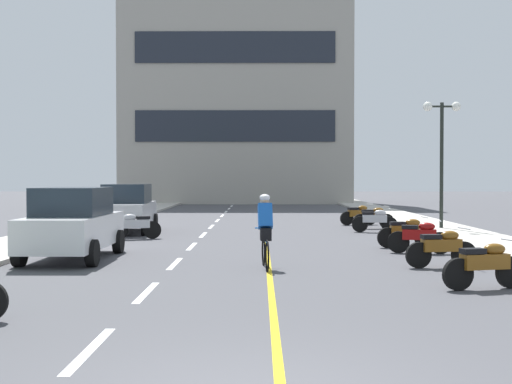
{
  "coord_description": "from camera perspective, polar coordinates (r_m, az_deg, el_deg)",
  "views": [
    {
      "loc": [
        0.05,
        -6.0,
        2.08
      ],
      "look_at": [
        -0.12,
        20.92,
        1.48
      ],
      "focal_mm": 46.95,
      "sensor_mm": 36.0,
      "label": 1
    }
  ],
  "objects": [
    {
      "name": "lane_dash_7",
      "position": [
        36.11,
        -2.9,
        -2.03
      ],
      "size": [
        0.14,
        2.2,
        0.01
      ],
      "primitive_type": "cube",
      "color": "silver",
      "rests_on": "ground"
    },
    {
      "name": "curb_right",
      "position": [
        30.9,
        13.74,
        -2.51
      ],
      "size": [
        2.4,
        72.0,
        0.12
      ],
      "primitive_type": "cube",
      "color": "#B7B2A8",
      "rests_on": "ground"
    },
    {
      "name": "motorcycle_3",
      "position": [
        18.74,
        13.77,
        -3.68
      ],
      "size": [
        1.68,
        0.64,
        0.92
      ],
      "color": "black",
      "rests_on": "ground"
    },
    {
      "name": "lane_dash_2",
      "position": [
        16.26,
        -6.93,
        -6.07
      ],
      "size": [
        0.14,
        2.2,
        0.01
      ],
      "primitive_type": "cube",
      "color": "silver",
      "rests_on": "ground"
    },
    {
      "name": "centre_line_yellow",
      "position": [
        30.07,
        0.73,
        -2.69
      ],
      "size": [
        0.12,
        66.0,
        0.01
      ],
      "primitive_type": "cube",
      "color": "gold",
      "rests_on": "ground"
    },
    {
      "name": "motorcycle_8",
      "position": [
        29.33,
        8.74,
        -1.88
      ],
      "size": [
        1.65,
        0.76,
        0.92
      ],
      "color": "black",
      "rests_on": "ground"
    },
    {
      "name": "motorcycle_4",
      "position": [
        20.16,
        12.7,
        -3.33
      ],
      "size": [
        1.7,
        0.6,
        0.92
      ],
      "color": "black",
      "rests_on": "ground"
    },
    {
      "name": "motorcycle_1",
      "position": [
        13.14,
        18.96,
        -5.82
      ],
      "size": [
        1.67,
        0.69,
        0.92
      ],
      "color": "black",
      "rests_on": "ground"
    },
    {
      "name": "lane_dash_11",
      "position": [
        52.08,
        -1.9,
        -1.01
      ],
      "size": [
        0.14,
        2.2,
        0.01
      ],
      "primitive_type": "cube",
      "color": "silver",
      "rests_on": "ground"
    },
    {
      "name": "motorcycle_6",
      "position": [
        25.54,
        10.1,
        -2.35
      ],
      "size": [
        1.7,
        0.6,
        0.92
      ],
      "color": "black",
      "rests_on": "ground"
    },
    {
      "name": "motorcycle_2",
      "position": [
        15.94,
        15.56,
        -4.56
      ],
      "size": [
        1.69,
        0.6,
        0.92
      ],
      "color": "black",
      "rests_on": "ground"
    },
    {
      "name": "lane_dash_10",
      "position": [
        48.08,
        -2.09,
        -1.2
      ],
      "size": [
        0.14,
        2.2,
        0.01
      ],
      "primitive_type": "cube",
      "color": "silver",
      "rests_on": "ground"
    },
    {
      "name": "lane_dash_0",
      "position": [
        8.51,
        -13.95,
        -12.88
      ],
      "size": [
        0.14,
        2.2,
        0.01
      ],
      "primitive_type": "cube",
      "color": "silver",
      "rests_on": "ground"
    },
    {
      "name": "motorcycle_7",
      "position": [
        27.37,
        10.0,
        -2.11
      ],
      "size": [
        1.69,
        0.6,
        0.92
      ],
      "color": "black",
      "rests_on": "ground"
    },
    {
      "name": "ground_plane",
      "position": [
        27.08,
        0.25,
        -3.13
      ],
      "size": [
        140.0,
        140.0,
        0.0
      ],
      "primitive_type": "plane",
      "color": "#47474C"
    },
    {
      "name": "lane_dash_1",
      "position": [
        12.34,
        -9.31,
        -8.43
      ],
      "size": [
        0.14,
        2.2,
        0.01
      ],
      "primitive_type": "cube",
      "color": "silver",
      "rests_on": "ground"
    },
    {
      "name": "parked_car_mid",
      "position": [
        25.57,
        -10.92,
        -1.36
      ],
      "size": [
        2.05,
        4.26,
        1.82
      ],
      "color": "black",
      "rests_on": "ground"
    },
    {
      "name": "street_lamp_mid",
      "position": [
        26.87,
        15.55,
        4.7
      ],
      "size": [
        1.46,
        0.36,
        4.87
      ],
      "color": "black",
      "rests_on": "curb_right"
    },
    {
      "name": "motorcycle_5",
      "position": [
        22.73,
        -10.24,
        -2.8
      ],
      "size": [
        1.64,
        0.78,
        0.92
      ],
      "color": "black",
      "rests_on": "ground"
    },
    {
      "name": "lane_dash_9",
      "position": [
        44.09,
        -2.31,
        -1.43
      ],
      "size": [
        0.14,
        2.2,
        0.01
      ],
      "primitive_type": "cube",
      "color": "silver",
      "rests_on": "ground"
    },
    {
      "name": "parked_car_near",
      "position": [
        17.51,
        -15.35,
        -2.58
      ],
      "size": [
        1.93,
        4.21,
        1.82
      ],
      "color": "black",
      "rests_on": "ground"
    },
    {
      "name": "lane_dash_3",
      "position": [
        20.21,
        -5.49,
        -4.63
      ],
      "size": [
        0.14,
        2.2,
        0.01
      ],
      "primitive_type": "cube",
      "color": "silver",
      "rests_on": "ground"
    },
    {
      "name": "cyclist_rider",
      "position": [
        15.25,
        0.79,
        -3.21
      ],
      "size": [
        0.42,
        1.77,
        1.71
      ],
      "color": "black",
      "rests_on": "ground"
    },
    {
      "name": "lane_dash_4",
      "position": [
        24.17,
        -4.52,
        -3.66
      ],
      "size": [
        0.14,
        2.2,
        0.01
      ],
      "primitive_type": "cube",
      "color": "silver",
      "rests_on": "ground"
    },
    {
      "name": "lane_dash_5",
      "position": [
        28.15,
        -3.83,
        -2.96
      ],
      "size": [
        0.14,
        2.2,
        0.01
      ],
      "primitive_type": "cube",
      "color": "silver",
      "rests_on": "ground"
    },
    {
      "name": "lane_dash_6",
      "position": [
        32.13,
        -3.31,
        -2.44
      ],
      "size": [
        0.14,
        2.2,
        0.01
      ],
      "primitive_type": "cube",
      "color": "silver",
      "rests_on": "ground"
    },
    {
      "name": "lane_dash_8",
      "position": [
        40.1,
        -2.58,
        -1.7
      ],
      "size": [
        0.14,
        2.2,
        0.01
      ],
      "primitive_type": "cube",
      "color": "silver",
      "rests_on": "ground"
    },
    {
      "name": "office_building",
      "position": [
        55.53,
        -1.64,
        9.43
      ],
      "size": [
        18.14,
        8.0,
        19.93
      ],
      "color": "#9E998E",
      "rests_on": "ground"
    },
    {
      "name": "curb_left",
      "position": [
        30.92,
        -13.22,
        -2.51
      ],
      "size": [
        2.4,
        72.0,
        0.12
      ],
      "primitive_type": "cube",
      "color": "#B7B2A8",
      "rests_on": "ground"
    }
  ]
}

